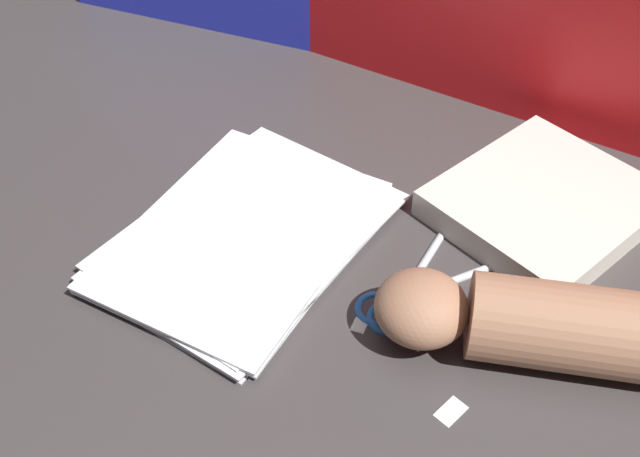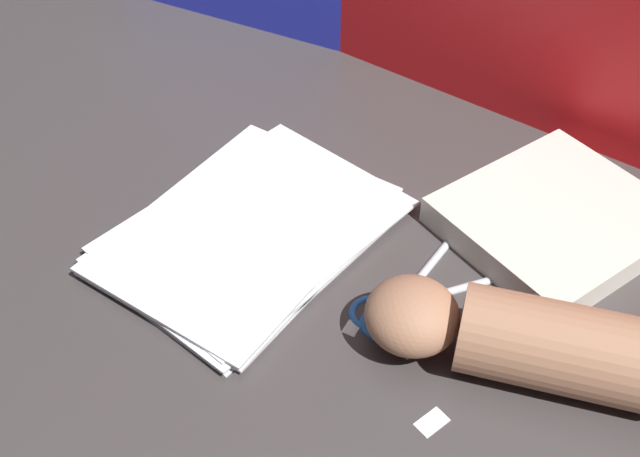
{
  "view_description": "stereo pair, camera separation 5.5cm",
  "coord_description": "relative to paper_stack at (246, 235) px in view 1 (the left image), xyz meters",
  "views": [
    {
      "loc": [
        0.26,
        -0.47,
        0.58
      ],
      "look_at": [
        -0.02,
        -0.0,
        0.06
      ],
      "focal_mm": 42.0,
      "sensor_mm": 36.0,
      "label": 1
    },
    {
      "loc": [
        0.31,
        -0.44,
        0.58
      ],
      "look_at": [
        -0.02,
        -0.0,
        0.06
      ],
      "focal_mm": 42.0,
      "sensor_mm": 36.0,
      "label": 2
    }
  ],
  "objects": [
    {
      "name": "book_closed",
      "position": [
        0.27,
        0.21,
        0.01
      ],
      "size": [
        0.26,
        0.27,
        0.03
      ],
      "color": "silver",
      "rests_on": "ground_plane"
    },
    {
      "name": "hand_forearm",
      "position": [
        0.31,
        0.01,
        0.03
      ],
      "size": [
        0.28,
        0.18,
        0.08
      ],
      "color": "#A87556",
      "rests_on": "ground_plane"
    },
    {
      "name": "paper_scrap_far",
      "position": [
        0.28,
        -0.09,
        -0.01
      ],
      "size": [
        0.03,
        0.03,
        0.0
      ],
      "color": "white",
      "rests_on": "ground_plane"
    },
    {
      "name": "ground_plane",
      "position": [
        0.11,
        0.01,
        -0.01
      ],
      "size": [
        6.0,
        6.0,
        0.0
      ],
      "primitive_type": "plane",
      "color": "#3D3838"
    },
    {
      "name": "pen",
      "position": [
        -0.08,
        0.04,
        -0.01
      ],
      "size": [
        0.08,
        0.11,
        0.01
      ],
      "color": "black",
      "rests_on": "ground_plane"
    },
    {
      "name": "paper_stack",
      "position": [
        0.0,
        0.0,
        0.0
      ],
      "size": [
        0.25,
        0.33,
        0.02
      ],
      "color": "white",
      "rests_on": "ground_plane"
    },
    {
      "name": "paper_scrap_near",
      "position": [
        0.22,
        -0.03,
        -0.01
      ],
      "size": [
        0.03,
        0.02,
        0.0
      ],
      "color": "white",
      "rests_on": "ground_plane"
    },
    {
      "name": "paper_scrap_mid",
      "position": [
        0.16,
        -0.04,
        -0.01
      ],
      "size": [
        0.02,
        0.02,
        0.0
      ],
      "color": "white",
      "rests_on": "ground_plane"
    },
    {
      "name": "scissors",
      "position": [
        0.19,
        0.02,
        -0.0
      ],
      "size": [
        0.12,
        0.18,
        0.01
      ],
      "color": "silver",
      "rests_on": "ground_plane"
    }
  ]
}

